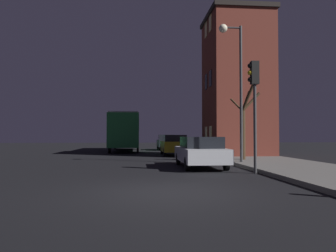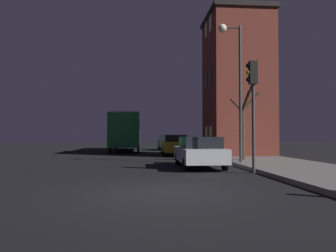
% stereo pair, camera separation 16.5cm
% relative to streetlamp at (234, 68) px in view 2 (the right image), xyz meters
% --- Properties ---
extents(ground_plane, '(120.00, 120.00, 0.00)m').
position_rel_streetlamp_xyz_m(ground_plane, '(-4.07, -7.33, -4.84)').
color(ground_plane, black).
extents(brick_building, '(4.29, 4.94, 9.88)m').
position_rel_streetlamp_xyz_m(brick_building, '(2.12, 6.49, 0.27)').
color(brick_building, brown).
rests_on(brick_building, sidewalk).
extents(streetlamp, '(1.18, 0.42, 6.91)m').
position_rel_streetlamp_xyz_m(streetlamp, '(0.00, 0.00, 0.00)').
color(streetlamp, '#38383A').
rests_on(streetlamp, sidewalk).
extents(traffic_light, '(0.43, 0.24, 4.37)m').
position_rel_streetlamp_xyz_m(traffic_light, '(-0.33, -3.63, -1.71)').
color(traffic_light, '#38383A').
rests_on(traffic_light, ground).
extents(bare_tree, '(1.63, 1.23, 4.25)m').
position_rel_streetlamp_xyz_m(bare_tree, '(1.00, 1.58, -2.75)').
color(bare_tree, '#382819').
rests_on(bare_tree, sidewalk).
extents(bus, '(2.58, 10.88, 3.46)m').
position_rel_streetlamp_xyz_m(bus, '(-6.02, 15.78, -2.78)').
color(bus, '#1E6B33').
rests_on(bus, ground).
extents(car_near_lane, '(1.84, 4.60, 1.41)m').
position_rel_streetlamp_xyz_m(car_near_lane, '(-1.95, -1.00, -4.10)').
color(car_near_lane, '#B7BABF').
rests_on(car_near_lane, ground).
extents(car_mid_lane, '(1.79, 4.50, 1.52)m').
position_rel_streetlamp_xyz_m(car_mid_lane, '(-2.11, 8.58, -4.05)').
color(car_mid_lane, olive).
rests_on(car_mid_lane, ground).
extents(car_far_lane, '(1.73, 4.07, 1.57)m').
position_rel_streetlamp_xyz_m(car_far_lane, '(-1.93, 17.41, -4.02)').
color(car_far_lane, black).
rests_on(car_far_lane, ground).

